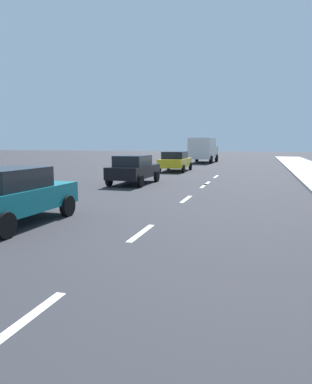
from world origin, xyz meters
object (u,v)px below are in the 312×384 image
at_px(delivery_truck, 203,149).
at_px(parked_car_yellow, 175,161).
at_px(parked_car_teal, 12,195).
at_px(parked_car_black, 134,169).

bearing_deg(delivery_truck, parked_car_yellow, -88.72).
height_order(parked_car_teal, parked_car_yellow, same).
xyz_separation_m(parked_car_black, delivery_truck, (0.36, 22.42, 0.67)).
distance_m(parked_car_yellow, delivery_truck, 13.17).
bearing_deg(parked_car_yellow, delivery_truck, 88.42).
xyz_separation_m(parked_car_teal, parked_car_black, (-0.14, 10.13, 0.00)).
height_order(parked_car_black, parked_car_yellow, same).
relative_size(parked_car_yellow, delivery_truck, 0.71).
xyz_separation_m(parked_car_teal, parked_car_yellow, (0.02, 19.39, 0.00)).
relative_size(parked_car_teal, delivery_truck, 0.64).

